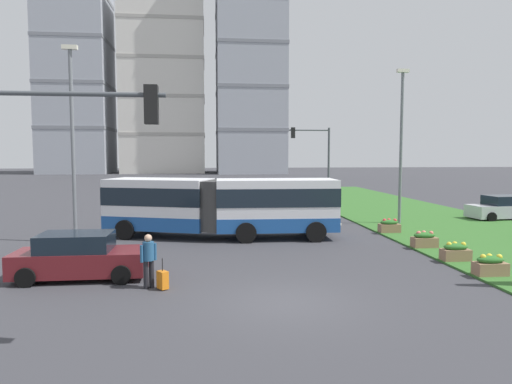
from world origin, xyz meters
name	(u,v)px	position (x,y,z in m)	size (l,w,h in m)	color
ground_plane	(284,303)	(0.00, 0.00, 0.00)	(260.00, 260.00, 0.00)	#38383D
grass_median	(476,234)	(12.00, 10.00, 0.04)	(10.00, 70.00, 0.08)	#336628
articulated_bus	(221,205)	(-1.43, 10.79, 1.65)	(11.99, 4.63, 3.00)	white
car_maroon_sedan	(80,257)	(-6.54, 3.38, 0.75)	(4.40, 2.02, 1.58)	maroon
car_silver_hatch	(503,208)	(17.04, 15.26, 0.75)	(4.53, 2.31, 1.58)	#B7BABF
pedestrian_crossing	(148,257)	(-4.05, 1.94, 1.00)	(0.49, 0.38, 1.74)	black
rolling_suitcase	(163,280)	(-3.60, 1.74, 0.31)	(0.41, 0.43, 0.97)	orange
flower_planter_0	(490,265)	(7.60, 2.00, 0.43)	(1.10, 0.56, 0.74)	#937051
flower_planter_1	(456,252)	(7.60, 4.27, 0.43)	(1.10, 0.56, 0.74)	#937051
flower_planter_2	(424,239)	(7.60, 6.91, 0.43)	(1.10, 0.56, 0.74)	#937051
flower_planter_3	(389,226)	(7.60, 10.95, 0.43)	(1.10, 0.56, 0.74)	#937051
traffic_light_near_left	(22,168)	(-5.95, -3.00, 3.99)	(4.55, 0.28, 5.70)	#474C51
traffic_light_far_right	(316,154)	(6.24, 22.00, 4.24)	(3.16, 0.28, 6.26)	#474C51
streetlight_left	(73,136)	(-8.50, 10.28, 5.13)	(0.70, 0.28, 9.37)	slate
streetlight_median	(401,140)	(9.50, 14.08, 5.09)	(0.70, 0.28, 9.29)	slate
apartment_tower_west	(76,66)	(-30.00, 94.48, 23.39)	(14.41, 14.49, 46.74)	#9EA3AD
apartment_tower_westcentre	(164,82)	(-11.19, 95.35, 20.27)	(18.18, 14.45, 40.49)	silver
apartment_tower_centre	(250,51)	(7.89, 92.01, 26.83)	(14.73, 17.45, 53.62)	#9EA3AD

